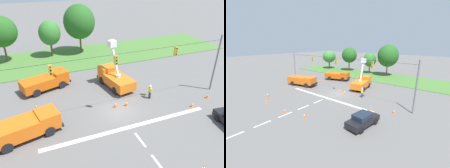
{
  "view_description": "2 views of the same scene",
  "coord_description": "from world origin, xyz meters",
  "views": [
    {
      "loc": [
        -8.15,
        -18.27,
        13.77
      ],
      "look_at": [
        -0.08,
        1.63,
        2.55
      ],
      "focal_mm": 35.0,
      "sensor_mm": 36.0,
      "label": 1
    },
    {
      "loc": [
        16.81,
        -20.6,
        9.3
      ],
      "look_at": [
        -0.5,
        0.67,
        1.6
      ],
      "focal_mm": 24.0,
      "sensor_mm": 36.0,
      "label": 2
    }
  ],
  "objects": [
    {
      "name": "traffic_cone_far_left",
      "position": [
        2.72,
        -9.99,
        0.35
      ],
      "size": [
        0.36,
        0.36,
        0.72
      ],
      "color": "orange",
      "rests_on": "ground"
    },
    {
      "name": "grass_verge",
      "position": [
        0.0,
        18.0,
        0.05
      ],
      "size": [
        56.0,
        12.0,
        0.1
      ],
      "primitive_type": "cube",
      "color": "#477533",
      "rests_on": "ground"
    },
    {
      "name": "utility_truck_support_far",
      "position": [
        -6.6,
        8.12,
        1.12
      ],
      "size": [
        6.52,
        4.11,
        2.06
      ],
      "color": "#D6560F",
      "rests_on": "ground"
    },
    {
      "name": "road_worker",
      "position": [
        4.58,
        1.03,
        1.0
      ],
      "size": [
        0.27,
        0.65,
        1.77
      ],
      "color": "#383842",
      "rests_on": "ground"
    },
    {
      "name": "tree_west",
      "position": [
        -11.54,
        20.04,
        5.16
      ],
      "size": [
        5.0,
        4.52,
        7.62
      ],
      "color": "brown",
      "rests_on": "ground"
    },
    {
      "name": "traffic_cone_far_right",
      "position": [
        -8.34,
        3.75,
        0.3
      ],
      "size": [
        0.36,
        0.36,
        0.63
      ],
      "color": "orange",
      "rests_on": "ground"
    },
    {
      "name": "utility_truck_bucket_lift",
      "position": [
        1.85,
        5.47,
        1.33
      ],
      "size": [
        3.38,
        6.22,
        6.08
      ],
      "color": "orange",
      "rests_on": "ground"
    },
    {
      "name": "traffic_cone_mid_left",
      "position": [
        8.07,
        -2.45,
        0.29
      ],
      "size": [
        0.36,
        0.36,
        0.61
      ],
      "color": "orange",
      "rests_on": "ground"
    },
    {
      "name": "traffic_cone_lane_edge_b",
      "position": [
        -0.03,
        0.7,
        0.39
      ],
      "size": [
        0.36,
        0.36,
        0.79
      ],
      "color": "orange",
      "rests_on": "ground"
    },
    {
      "name": "traffic_cone_foreground_left",
      "position": [
        1.24,
        0.52,
        0.38
      ],
      "size": [
        0.36,
        0.36,
        0.76
      ],
      "color": "orange",
      "rests_on": "ground"
    },
    {
      "name": "sedan_black",
      "position": [
        9.33,
        -6.96,
        0.79
      ],
      "size": [
        2.34,
        4.49,
        1.56
      ],
      "color": "black",
      "rests_on": "ground"
    },
    {
      "name": "traffic_cone_centre_line",
      "position": [
        -8.39,
        -9.23,
        0.41
      ],
      "size": [
        0.36,
        0.36,
        0.82
      ],
      "color": "orange",
      "rests_on": "ground"
    },
    {
      "name": "tree_far_west",
      "position": [
        -19.51,
        19.07,
        4.32
      ],
      "size": [
        4.47,
        4.72,
        6.44
      ],
      "color": "brown",
      "rests_on": "ground"
    },
    {
      "name": "tree_east",
      "position": [
        1.22,
        20.28,
        5.67
      ],
      "size": [
        5.56,
        5.91,
        8.69
      ],
      "color": "brown",
      "rests_on": "ground"
    },
    {
      "name": "lane_markings",
      "position": [
        0.0,
        -4.53,
        0.0
      ],
      "size": [
        17.6,
        15.25,
        0.01
      ],
      "color": "silver",
      "rests_on": "ground"
    },
    {
      "name": "utility_truck_support_near",
      "position": [
        -9.6,
        -0.74,
        1.17
      ],
      "size": [
        6.91,
        3.72,
        2.03
      ],
      "color": "orange",
      "rests_on": "ground"
    },
    {
      "name": "traffic_cone_lane_edge_a",
      "position": [
        -5.86,
        -10.74,
        0.28
      ],
      "size": [
        0.36,
        0.36,
        0.59
      ],
      "color": "orange",
      "rests_on": "ground"
    },
    {
      "name": "ground_plane",
      "position": [
        0.0,
        0.0,
        0.0
      ],
      "size": [
        200.0,
        200.0,
        0.0
      ],
      "primitive_type": "plane",
      "color": "#605E5B"
    },
    {
      "name": "traffic_cone_mid_right",
      "position": [
        10.11,
        -4.49,
        0.32
      ],
      "size": [
        0.36,
        0.36,
        0.65
      ],
      "color": "orange",
      "rests_on": "ground"
    },
    {
      "name": "signal_gantry",
      "position": [
        -0.02,
        -0.0,
        4.43
      ],
      "size": [
        26.2,
        0.33,
        7.2
      ],
      "color": "slate",
      "rests_on": "ground"
    },
    {
      "name": "traffic_cone_near_bucket",
      "position": [
        -0.61,
        -10.68,
        0.28
      ],
      "size": [
        0.36,
        0.36,
        0.59
      ],
      "color": "orange",
      "rests_on": "ground"
    },
    {
      "name": "traffic_cone_foreground_right",
      "position": [
        11.06,
        -1.59,
        0.34
      ],
      "size": [
        0.36,
        0.36,
        0.7
      ],
      "color": "orange",
      "rests_on": "ground"
    },
    {
      "name": "tree_centre",
      "position": [
        -4.12,
        20.11,
        4.23
      ],
      "size": [
        3.71,
        3.58,
        6.34
      ],
      "color": "brown",
      "rests_on": "ground"
    }
  ]
}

